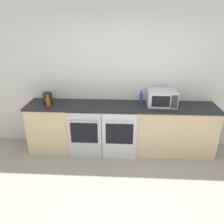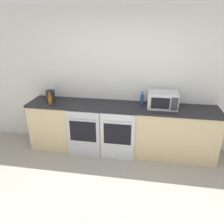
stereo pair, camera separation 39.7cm
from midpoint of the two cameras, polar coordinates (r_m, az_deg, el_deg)
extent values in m
cube|color=silver|center=(4.09, 5.82, 8.20)|extent=(10.00, 0.06, 2.60)
cube|color=#D1B789|center=(4.10, 5.03, -4.63)|extent=(3.40, 0.58, 0.88)
cube|color=black|center=(3.91, 5.26, 1.39)|extent=(3.42, 0.61, 0.04)
cube|color=#B7BABF|center=(3.92, -4.64, -6.00)|extent=(0.60, 0.03, 0.88)
cube|color=black|center=(3.87, -4.74, -5.21)|extent=(0.48, 0.01, 0.39)
cylinder|color=#B7BABF|center=(3.75, -4.93, -2.29)|extent=(0.49, 0.02, 0.02)
cube|color=silver|center=(3.83, 4.40, -6.73)|extent=(0.60, 0.03, 0.88)
cube|color=black|center=(3.78, 4.40, -5.94)|extent=(0.48, 0.01, 0.39)
cylinder|color=silver|center=(3.66, 4.48, -2.97)|extent=(0.49, 0.02, 0.02)
cube|color=#B7BABF|center=(3.91, 15.93, 3.08)|extent=(0.51, 0.38, 0.28)
cube|color=black|center=(3.73, 15.51, 2.15)|extent=(0.30, 0.01, 0.19)
cube|color=#2D2D33|center=(3.76, 18.95, 1.91)|extent=(0.11, 0.01, 0.22)
cylinder|color=#234793|center=(4.02, 10.66, 3.27)|extent=(0.06, 0.06, 0.17)
cylinder|color=#234793|center=(3.98, 10.78, 4.86)|extent=(0.03, 0.03, 0.07)
cylinder|color=#8C5114|center=(4.05, -13.23, 3.06)|extent=(0.08, 0.08, 0.15)
cylinder|color=#8C5114|center=(4.02, -13.36, 4.43)|extent=(0.03, 0.03, 0.06)
cylinder|color=silver|center=(4.37, -12.73, 4.79)|extent=(0.07, 0.07, 0.18)
cylinder|color=silver|center=(4.33, -12.87, 6.37)|extent=(0.03, 0.03, 0.07)
cylinder|color=#232326|center=(4.18, -13.19, 4.12)|extent=(0.17, 0.17, 0.21)
cylinder|color=#262628|center=(4.15, -13.33, 5.55)|extent=(0.09, 0.09, 0.01)
camera|label=1|loc=(0.20, -87.14, 1.21)|focal=35.00mm
camera|label=2|loc=(0.20, 92.86, -1.21)|focal=35.00mm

